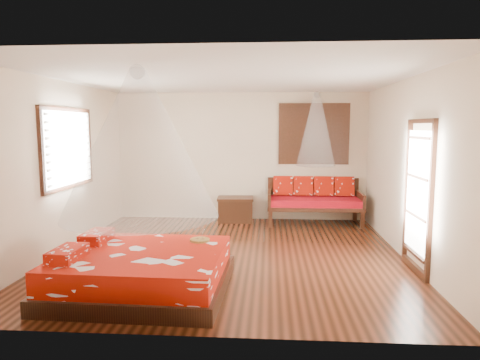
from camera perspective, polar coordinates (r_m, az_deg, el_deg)
name	(u,v)px	position (r m, az deg, el deg)	size (l,w,h in m)	color
room	(230,168)	(6.75, -1.39, 1.56)	(5.54, 5.54, 2.84)	black
bed	(142,271)	(5.63, -12.99, -11.72)	(2.14, 1.95, 0.64)	black
daybed	(314,199)	(9.26, 9.84, -2.51)	(1.98, 0.88, 0.98)	black
storage_chest	(235,209)	(9.34, -0.62, -3.91)	(0.81, 0.61, 0.53)	black
shutter_panel	(314,134)	(9.46, 9.81, 6.07)	(1.52, 0.06, 1.32)	black
window_left	(68,148)	(7.66, -21.92, 3.96)	(0.10, 1.74, 1.34)	black
glazed_door	(418,197)	(6.51, 22.62, -2.12)	(0.08, 1.02, 2.16)	black
wine_tray	(200,237)	(5.91, -5.40, -7.56)	(0.27, 0.27, 0.22)	brown
mosquito_net_main	(139,144)	(5.33, -13.28, 4.76)	(1.92, 1.92, 1.80)	white
mosquito_net_daybed	(316,129)	(8.99, 10.13, 6.66)	(0.80, 0.80, 1.50)	white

